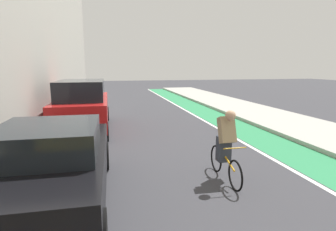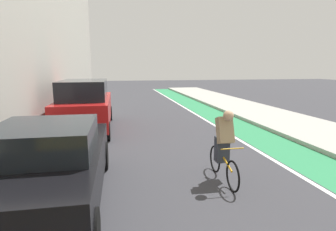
# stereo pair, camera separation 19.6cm
# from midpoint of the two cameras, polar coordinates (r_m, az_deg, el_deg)

# --- Properties ---
(ground_plane) EXTENTS (80.54, 80.54, 0.00)m
(ground_plane) POSITION_cam_midpoint_polar(r_m,az_deg,el_deg) (10.39, -0.16, -3.57)
(ground_plane) COLOR #38383D
(bike_lane_paint) EXTENTS (1.60, 36.61, 0.00)m
(bike_lane_paint) POSITION_cam_midpoint_polar(r_m,az_deg,el_deg) (13.19, 12.12, -0.82)
(bike_lane_paint) COLOR #2D8451
(bike_lane_paint) RESTS_ON ground
(lane_divider_stripe) EXTENTS (0.12, 36.61, 0.00)m
(lane_divider_stripe) POSITION_cam_midpoint_polar(r_m,az_deg,el_deg) (12.87, 8.43, -0.98)
(lane_divider_stripe) COLOR white
(lane_divider_stripe) RESTS_ON ground
(sidewalk_right) EXTENTS (3.35, 36.61, 0.14)m
(sidewalk_right) POSITION_cam_midpoint_polar(r_m,az_deg,el_deg) (14.32, 21.30, -0.16)
(sidewalk_right) COLOR #A8A59E
(sidewalk_right) RESTS_ON ground
(parked_sedan_black) EXTENTS (1.90, 4.31, 1.53)m
(parked_sedan_black) POSITION_cam_midpoint_polar(r_m,az_deg,el_deg) (5.28, -22.71, -9.31)
(parked_sedan_black) COLOR black
(parked_sedan_black) RESTS_ON ground
(parked_suv_red) EXTENTS (1.94, 4.76, 1.98)m
(parked_suv_red) POSITION_cam_midpoint_polar(r_m,az_deg,el_deg) (11.03, -16.54, 2.20)
(parked_suv_red) COLOR red
(parked_suv_red) RESTS_ON ground
(cyclist_mid) EXTENTS (0.48, 1.69, 1.60)m
(cyclist_mid) POSITION_cam_midpoint_polar(r_m,az_deg,el_deg) (6.01, 12.58, -5.79)
(cyclist_mid) COLOR black
(cyclist_mid) RESTS_ON ground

